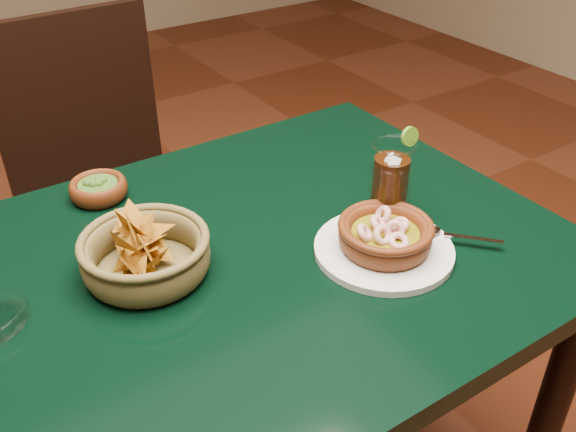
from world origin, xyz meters
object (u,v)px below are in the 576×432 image
shrimp_plate (385,238)px  cola_drink (390,185)px  dining_table (213,314)px  dining_chair (108,188)px  chip_basket (145,254)px

shrimp_plate → cola_drink: size_ratio=1.63×
dining_table → cola_drink: size_ratio=6.80×
dining_table → dining_chair: dining_chair is taller
dining_table → chip_basket: 0.17m
chip_basket → cola_drink: bearing=-13.7°
dining_chair → shrimp_plate: (0.20, -0.84, 0.25)m
chip_basket → cola_drink: cola_drink is taller
dining_table → shrimp_plate: 0.32m
chip_basket → shrimp_plate: bearing=-25.6°
dining_chair → dining_table: bearing=-94.9°
dining_chair → cola_drink: size_ratio=5.40×
cola_drink → dining_chair: bearing=109.0°
dining_chair → chip_basket: size_ratio=4.04×
chip_basket → cola_drink: (0.41, -0.10, 0.04)m
dining_chair → shrimp_plate: 0.90m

